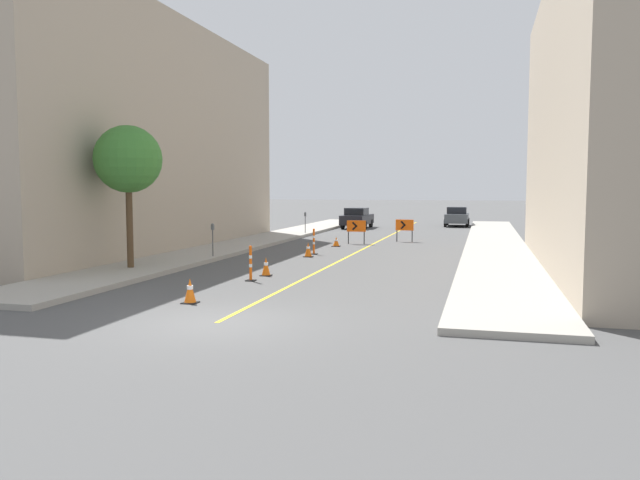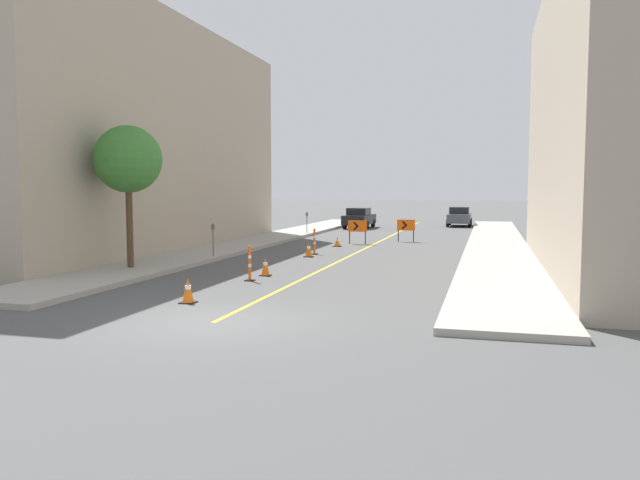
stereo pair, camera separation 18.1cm
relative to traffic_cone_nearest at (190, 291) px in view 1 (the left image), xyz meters
name	(u,v)px [view 1 (the left image)]	position (x,y,z in m)	size (l,w,h in m)	color
ground_plane	(217,323)	(1.72, -2.11, -0.34)	(300.00, 300.00, 0.00)	#4C4C4C
lane_stripe	(376,243)	(1.72, 19.90, -0.33)	(0.12, 44.02, 0.01)	gold
sidewalk_left	(267,239)	(-4.87, 19.90, -0.25)	(3.08, 44.02, 0.17)	#9E998E
sidewalk_right	(495,244)	(8.31, 19.90, -0.25)	(3.08, 44.02, 0.17)	#9E998E
building_facade_left	(136,137)	(-9.42, 13.07, 5.33)	(6.00, 23.53, 11.34)	tan
building_facade_right	(633,120)	(12.85, 9.82, 5.24)	(6.00, 20.46, 11.16)	tan
traffic_cone_nearest	(190,291)	(0.00, 0.00, 0.00)	(0.40, 0.40, 0.68)	black
traffic_cone_second	(266,267)	(0.20, 5.54, -0.01)	(0.37, 0.37, 0.67)	black
traffic_cone_third	(308,250)	(-0.01, 11.79, -0.01)	(0.40, 0.40, 0.67)	black
traffic_cone_fourth	(336,242)	(0.05, 17.09, -0.08)	(0.43, 0.43, 0.52)	black
delineator_post_front	(251,266)	(0.12, 4.24, 0.18)	(0.30, 0.30, 1.20)	black
delineator_post_rear	(314,243)	(-0.05, 12.92, 0.19)	(0.30, 0.30, 1.22)	black
arrow_barricade_primary	(356,227)	(0.79, 18.85, 0.60)	(1.06, 0.15, 1.31)	#EF560C
arrow_barricade_secondary	(405,226)	(3.22, 20.96, 0.58)	(1.04, 0.09, 1.30)	#EF560C
parked_car_curb_near	(357,218)	(-1.90, 32.44, 0.46)	(1.95, 4.36, 1.59)	black
parked_car_curb_mid	(457,216)	(5.55, 36.92, 0.46)	(1.93, 4.31, 1.59)	#474C51
parking_meter_near_curb	(213,233)	(-3.68, 9.57, 0.84)	(0.12, 0.11, 1.42)	#4C4C51
parking_meter_far_curb	(305,218)	(-3.68, 24.04, 0.81)	(0.12, 0.11, 1.39)	#4C4C51
street_tree_left_near	(128,160)	(-5.03, 5.23, 3.81)	(2.48, 2.48, 5.24)	#4C3823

